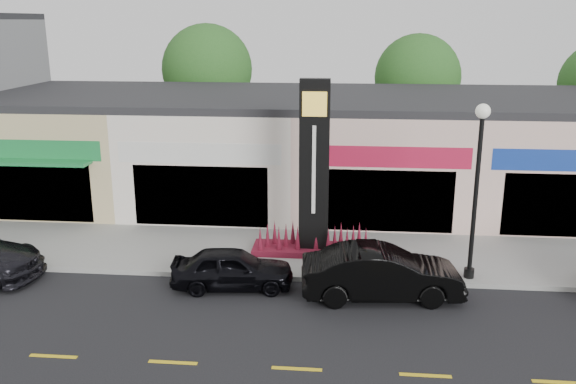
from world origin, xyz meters
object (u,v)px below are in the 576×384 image
Objects in this scene: lamp_east_near at (477,175)px; car_black_conv at (382,273)px; pylon_sign at (314,194)px; car_black_sedan at (232,268)px.

lamp_east_near is 4.15m from car_black_conv.
car_black_sedan is at bearing -129.61° from pylon_sign.
car_black_conv is at bearing -99.07° from car_black_sedan.
car_black_sedan is at bearing 81.23° from car_black_conv.
car_black_sedan is (-7.33, -1.12, -2.84)m from lamp_east_near.
pylon_sign is (-5.00, 1.70, -1.20)m from lamp_east_near.
pylon_sign is at bearing 161.25° from lamp_east_near.
car_black_sedan is 0.79× the size of car_black_conv.
lamp_east_near is 5.42m from pylon_sign.
lamp_east_near is 0.91× the size of pylon_sign.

